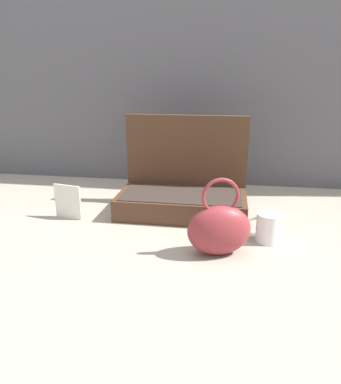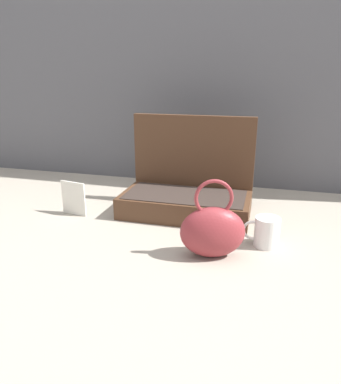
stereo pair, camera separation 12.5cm
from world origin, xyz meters
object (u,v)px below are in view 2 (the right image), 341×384
teal_pouch_handbag (213,231)px  open_suitcase (187,191)px  coffee_mug (266,232)px  info_card_left (74,198)px

teal_pouch_handbag → open_suitcase: bearing=114.1°
open_suitcase → teal_pouch_handbag: 0.37m
open_suitcase → coffee_mug: (0.31, -0.23, -0.04)m
open_suitcase → teal_pouch_handbag: bearing=-65.9°
coffee_mug → info_card_left: bearing=173.6°
open_suitcase → coffee_mug: 0.39m
open_suitcase → info_card_left: (-0.42, -0.15, -0.02)m
coffee_mug → info_card_left: (-0.73, 0.08, 0.02)m
teal_pouch_handbag → coffee_mug: 0.20m
open_suitcase → coffee_mug: bearing=-36.4°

